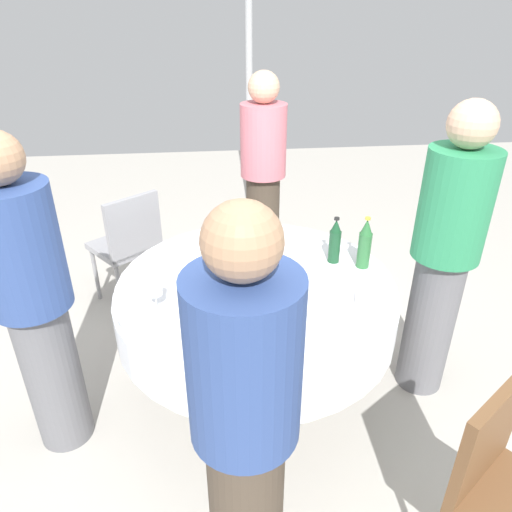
# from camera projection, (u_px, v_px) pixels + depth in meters

# --- Properties ---
(ground_plane) EXTENTS (10.00, 10.00, 0.00)m
(ground_plane) POSITION_uv_depth(u_px,v_px,m) (256.00, 388.00, 2.76)
(ground_plane) COLOR #B7B2A8
(dining_table) EXTENTS (1.45, 1.45, 0.74)m
(dining_table) POSITION_uv_depth(u_px,v_px,m) (256.00, 304.00, 2.48)
(dining_table) COLOR white
(dining_table) RESTS_ON ground_plane
(bottle_green_far) EXTENTS (0.07, 0.07, 0.29)m
(bottle_green_far) POSITION_uv_depth(u_px,v_px,m) (365.00, 244.00, 2.48)
(bottle_green_far) COLOR #2D6B38
(bottle_green_far) RESTS_ON dining_table
(bottle_dark_green_outer) EXTENTS (0.06, 0.06, 0.26)m
(bottle_dark_green_outer) POSITION_uv_depth(u_px,v_px,m) (335.00, 241.00, 2.53)
(bottle_dark_green_outer) COLOR #194728
(bottle_dark_green_outer) RESTS_ON dining_table
(bottle_brown_east) EXTENTS (0.06, 0.06, 0.26)m
(bottle_brown_east) POSITION_uv_depth(u_px,v_px,m) (201.00, 314.00, 1.94)
(bottle_brown_east) COLOR #593314
(bottle_brown_east) RESTS_ON dining_table
(wine_glass_rear) EXTENTS (0.07, 0.07, 0.15)m
(wine_glass_rear) POSITION_uv_depth(u_px,v_px,m) (155.00, 289.00, 2.14)
(wine_glass_rear) COLOR white
(wine_glass_rear) RESTS_ON dining_table
(wine_glass_inner) EXTENTS (0.06, 0.06, 0.15)m
(wine_glass_inner) POSITION_uv_depth(u_px,v_px,m) (251.00, 275.00, 2.24)
(wine_glass_inner) COLOR white
(wine_glass_inner) RESTS_ON dining_table
(wine_glass_south) EXTENTS (0.06, 0.06, 0.15)m
(wine_glass_south) POSITION_uv_depth(u_px,v_px,m) (302.00, 294.00, 2.10)
(wine_glass_south) COLOR white
(wine_glass_south) RESTS_ON dining_table
(plate_north) EXTENTS (0.22, 0.22, 0.02)m
(plate_north) POSITION_uv_depth(u_px,v_px,m) (184.00, 252.00, 2.67)
(plate_north) COLOR white
(plate_north) RESTS_ON dining_table
(plate_front) EXTENTS (0.24, 0.24, 0.02)m
(plate_front) POSITION_uv_depth(u_px,v_px,m) (276.00, 273.00, 2.46)
(plate_front) COLOR white
(plate_front) RESTS_ON dining_table
(spoon_outer) EXTENTS (0.06, 0.18, 0.00)m
(spoon_outer) POSITION_uv_depth(u_px,v_px,m) (202.00, 276.00, 2.44)
(spoon_outer) COLOR silver
(spoon_outer) RESTS_ON dining_table
(folded_napkin) EXTENTS (0.18, 0.18, 0.02)m
(folded_napkin) POSITION_uv_depth(u_px,v_px,m) (370.00, 299.00, 2.24)
(folded_napkin) COLOR white
(folded_napkin) RESTS_ON dining_table
(person_far) EXTENTS (0.34, 0.34, 1.58)m
(person_far) POSITION_uv_depth(u_px,v_px,m) (34.00, 301.00, 2.08)
(person_far) COLOR slate
(person_far) RESTS_ON ground_plane
(person_outer) EXTENTS (0.34, 0.34, 1.58)m
(person_outer) POSITION_uv_depth(u_px,v_px,m) (245.00, 427.00, 1.47)
(person_outer) COLOR #4C3F33
(person_outer) RESTS_ON ground_plane
(person_east) EXTENTS (0.34, 0.34, 1.63)m
(person_east) POSITION_uv_depth(u_px,v_px,m) (444.00, 254.00, 2.41)
(person_east) COLOR slate
(person_east) RESTS_ON ground_plane
(person_rear) EXTENTS (0.34, 0.34, 1.59)m
(person_rear) POSITION_uv_depth(u_px,v_px,m) (263.00, 175.00, 3.57)
(person_rear) COLOR #4C3F33
(person_rear) RESTS_ON ground_plane
(chair_south) EXTENTS (0.56, 0.56, 0.87)m
(chair_south) POSITION_uv_depth(u_px,v_px,m) (129.00, 241.00, 3.30)
(chair_south) COLOR #99999E
(chair_south) RESTS_ON ground_plane
(chair_right) EXTENTS (0.56, 0.56, 0.87)m
(chair_right) POSITION_uv_depth(u_px,v_px,m) (507.00, 485.00, 1.64)
(chair_right) COLOR brown
(chair_right) RESTS_ON ground_plane
(tent_pole_main) EXTENTS (0.07, 0.07, 2.42)m
(tent_pole_main) POSITION_uv_depth(u_px,v_px,m) (249.00, 91.00, 4.68)
(tent_pole_main) COLOR #B2B5B7
(tent_pole_main) RESTS_ON ground_plane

